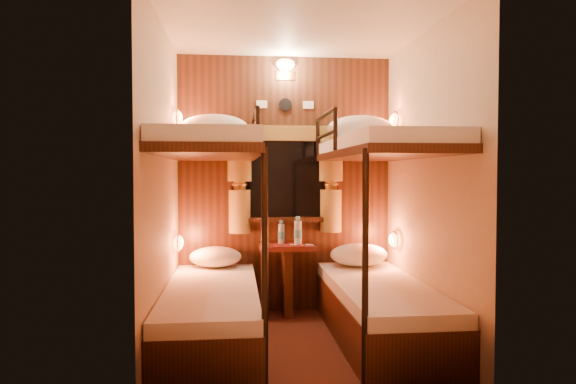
{
  "coord_description": "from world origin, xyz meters",
  "views": [
    {
      "loc": [
        -0.47,
        -3.8,
        1.3
      ],
      "look_at": [
        -0.06,
        0.15,
        1.16
      ],
      "focal_mm": 32.0,
      "sensor_mm": 36.0,
      "label": 1
    }
  ],
  "objects": [
    {
      "name": "pillow_lower_right",
      "position": [
        0.65,
        0.76,
        0.56
      ],
      "size": [
        0.53,
        0.38,
        0.21
      ],
      "primitive_type": "ellipsoid",
      "color": "white",
      "rests_on": "bunk_right"
    },
    {
      "name": "sachet_b",
      "position": [
        0.06,
        0.82,
        0.65
      ],
      "size": [
        0.08,
        0.07,
        0.01
      ],
      "primitive_type": "cube",
      "rotation": [
        0.0,
        0.0,
        0.21
      ],
      "color": "silver",
      "rests_on": "table"
    },
    {
      "name": "bottle_right",
      "position": [
        0.1,
        0.85,
        0.76
      ],
      "size": [
        0.07,
        0.07,
        0.26
      ],
      "rotation": [
        0.0,
        0.0,
        -0.36
      ],
      "color": "#99BFE5",
      "rests_on": "table"
    },
    {
      "name": "wall_left",
      "position": [
        -1.0,
        0.0,
        1.2
      ],
      "size": [
        0.0,
        2.4,
        2.4
      ],
      "primitive_type": "plane",
      "rotation": [
        1.57,
        0.0,
        1.57
      ],
      "color": "#C6B293",
      "rests_on": "floor"
    },
    {
      "name": "pillow_lower_left",
      "position": [
        -0.65,
        0.85,
        0.55
      ],
      "size": [
        0.47,
        0.34,
        0.18
      ],
      "primitive_type": "ellipsoid",
      "color": "white",
      "rests_on": "bunk_left"
    },
    {
      "name": "curtains",
      "position": [
        0.0,
        0.97,
        1.26
      ],
      "size": [
        1.1,
        0.22,
        1.0
      ],
      "color": "olive",
      "rests_on": "back_panel"
    },
    {
      "name": "bunk_right",
      "position": [
        0.65,
        0.07,
        0.56
      ],
      "size": [
        0.72,
        1.9,
        1.82
      ],
      "color": "black",
      "rests_on": "floor"
    },
    {
      "name": "pillow_upper_right",
      "position": [
        0.65,
        0.73,
        1.71
      ],
      "size": [
        0.6,
        0.43,
        0.24
      ],
      "primitive_type": "ellipsoid",
      "color": "white",
      "rests_on": "bunk_right"
    },
    {
      "name": "wall_right",
      "position": [
        1.0,
        0.0,
        1.2
      ],
      "size": [
        0.0,
        2.4,
        2.4
      ],
      "primitive_type": "plane",
      "rotation": [
        1.57,
        0.0,
        -1.57
      ],
      "color": "#C6B293",
      "rests_on": "floor"
    },
    {
      "name": "pillow_upper_left",
      "position": [
        -0.65,
        0.77,
        1.71
      ],
      "size": [
        0.6,
        0.43,
        0.24
      ],
      "primitive_type": "ellipsoid",
      "color": "white",
      "rests_on": "bunk_left"
    },
    {
      "name": "floor",
      "position": [
        0.0,
        0.0,
        0.0
      ],
      "size": [
        2.1,
        2.1,
        0.0
      ],
      "primitive_type": "plane",
      "color": "#3B1B10",
      "rests_on": "ground"
    },
    {
      "name": "wall_back",
      "position": [
        0.0,
        1.05,
        1.2
      ],
      "size": [
        2.4,
        0.0,
        2.4
      ],
      "primitive_type": "plane",
      "rotation": [
        1.57,
        0.0,
        0.0
      ],
      "color": "#C6B293",
      "rests_on": "floor"
    },
    {
      "name": "wall_front",
      "position": [
        0.0,
        -1.05,
        1.2
      ],
      "size": [
        2.4,
        0.0,
        2.4
      ],
      "primitive_type": "plane",
      "rotation": [
        -1.57,
        0.0,
        0.0
      ],
      "color": "#C6B293",
      "rests_on": "floor"
    },
    {
      "name": "bunk_left",
      "position": [
        -0.65,
        0.07,
        0.56
      ],
      "size": [
        0.72,
        1.9,
        1.82
      ],
      "color": "black",
      "rests_on": "floor"
    },
    {
      "name": "ceiling",
      "position": [
        0.0,
        0.0,
        2.4
      ],
      "size": [
        2.1,
        2.1,
        0.0
      ],
      "primitive_type": "plane",
      "rotation": [
        3.14,
        0.0,
        0.0
      ],
      "color": "silver",
      "rests_on": "wall_back"
    },
    {
      "name": "table",
      "position": [
        0.0,
        0.85,
        0.41
      ],
      "size": [
        0.5,
        0.34,
        0.66
      ],
      "color": "maroon",
      "rests_on": "floor"
    },
    {
      "name": "back_fixtures",
      "position": [
        0.0,
        1.0,
        2.25
      ],
      "size": [
        0.54,
        0.09,
        0.48
      ],
      "color": "black",
      "rests_on": "back_panel"
    },
    {
      "name": "sachet_a",
      "position": [
        0.2,
        0.8,
        0.65
      ],
      "size": [
        0.08,
        0.06,
        0.01
      ],
      "primitive_type": "cube",
      "rotation": [
        0.0,
        0.0,
        -0.15
      ],
      "color": "silver",
      "rests_on": "table"
    },
    {
      "name": "window",
      "position": [
        0.0,
        1.0,
        1.18
      ],
      "size": [
        1.0,
        0.12,
        0.79
      ],
      "color": "black",
      "rests_on": "back_panel"
    },
    {
      "name": "reading_lamps",
      "position": [
        -0.0,
        0.7,
        1.24
      ],
      "size": [
        2.0,
        0.2,
        1.25
      ],
      "color": "#ED5A23",
      "rests_on": "wall_left"
    },
    {
      "name": "back_panel",
      "position": [
        0.0,
        1.04,
        1.2
      ],
      "size": [
        2.0,
        0.03,
        2.4
      ],
      "primitive_type": "cube",
      "color": "black",
      "rests_on": "floor"
    },
    {
      "name": "bottle_left",
      "position": [
        -0.05,
        0.89,
        0.74
      ],
      "size": [
        0.06,
        0.06,
        0.22
      ],
      "rotation": [
        0.0,
        0.0,
        -0.44
      ],
      "color": "#99BFE5",
      "rests_on": "table"
    }
  ]
}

